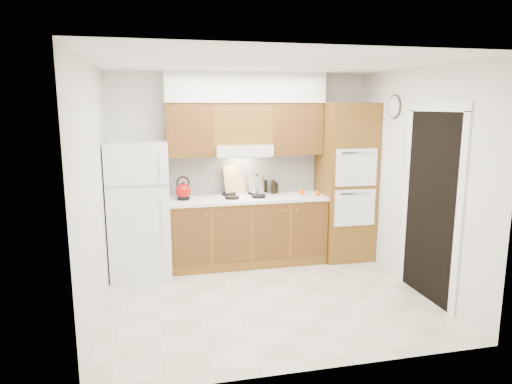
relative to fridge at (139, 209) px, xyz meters
The scene contains 26 objects.
floor 2.00m from the fridge, 39.06° to the right, with size 3.60×3.60×0.00m, color beige.
ceiling 2.51m from the fridge, 39.06° to the right, with size 3.60×3.60×0.00m, color white.
wall_back 1.52m from the fridge, 14.37° to the left, with size 3.60×0.02×2.60m, color silver.
wall_left 1.28m from the fridge, 109.11° to the right, with size 0.02×3.00×2.60m, color silver.
wall_right 3.43m from the fridge, 19.58° to the right, with size 0.02×3.00×2.60m, color silver.
fridge is the anchor object (origin of this frame).
base_cabinets 1.49m from the fridge, ahead, with size 2.11×0.60×0.90m, color brown.
countertop 1.43m from the fridge, ahead, with size 2.13×0.62×0.04m, color white.
backsplash 1.51m from the fridge, 13.56° to the left, with size 2.11×0.03×0.56m, color white.
oven_cabinet 2.86m from the fridge, ahead, with size 0.70×0.65×2.20m, color brown.
upper_cab_left 1.22m from the fridge, 15.78° to the left, with size 0.63×0.33×0.70m, color brown.
upper_cab_right 2.35m from the fridge, ahead, with size 0.73×0.33×0.70m, color brown.
range_hood 1.56m from the fridge, ahead, with size 0.75×0.45×0.15m, color silver.
upper_cab_over_hood 1.75m from the fridge, ahead, with size 0.75×0.33×0.55m, color brown.
soffit 2.11m from the fridge, ahead, with size 2.13×0.36×0.40m, color silver.
cooktop 1.38m from the fridge, ahead, with size 0.74×0.50×0.01m, color white.
doorway 3.53m from the fridge, 25.02° to the right, with size 0.02×0.90×2.10m, color black.
wall_clock 3.49m from the fridge, 10.48° to the right, with size 0.30×0.30×0.02m, color #3F3833.
kettle 0.61m from the fridge, ahead, with size 0.21×0.21×0.21m, color maroon.
cutting_board 1.35m from the fridge, 12.25° to the left, with size 0.32×0.02×0.43m, color tan.
stock_pot 1.62m from the fridge, ahead, with size 0.22×0.22×0.23m, color silver.
condiment_a 1.78m from the fridge, ahead, with size 0.05×0.05×0.18m, color black.
condiment_b 1.86m from the fridge, ahead, with size 0.06×0.06×0.19m, color black.
condiment_c 1.91m from the fridge, ahead, with size 0.05×0.05×0.15m, color black.
orange_near 2.39m from the fridge, ahead, with size 0.07×0.07×0.07m, color #E3470B.
orange_far 2.20m from the fridge, ahead, with size 0.08×0.08×0.08m, color #EE550C.
Camera 1 is at (-1.21, -4.75, 2.16)m, focal length 32.00 mm.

